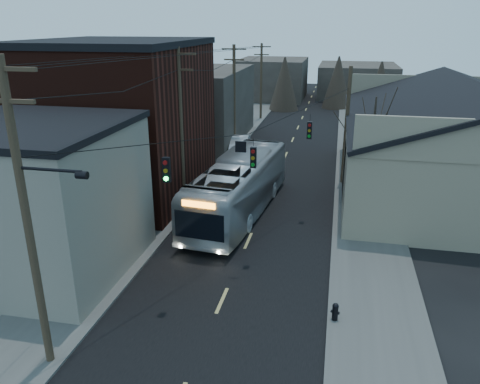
# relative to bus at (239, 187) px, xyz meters

# --- Properties ---
(road_surface) EXTENTS (9.00, 110.00, 0.02)m
(road_surface) POSITION_rel_bus_xyz_m (1.32, 12.27, -1.79)
(road_surface) COLOR black
(road_surface) RESTS_ON ground
(sidewalk_left) EXTENTS (4.00, 110.00, 0.12)m
(sidewalk_left) POSITION_rel_bus_xyz_m (-5.18, 12.27, -1.74)
(sidewalk_left) COLOR #474744
(sidewalk_left) RESTS_ON ground
(sidewalk_right) EXTENTS (4.00, 110.00, 0.12)m
(sidewalk_right) POSITION_rel_bus_xyz_m (7.82, 12.27, -1.74)
(sidewalk_right) COLOR #474744
(sidewalk_right) RESTS_ON ground
(building_clapboard) EXTENTS (8.00, 8.00, 7.00)m
(building_clapboard) POSITION_rel_bus_xyz_m (-7.68, -8.73, 1.70)
(building_clapboard) COLOR slate
(building_clapboard) RESTS_ON ground
(building_brick) EXTENTS (10.00, 12.00, 10.00)m
(building_brick) POSITION_rel_bus_xyz_m (-8.68, 2.27, 3.20)
(building_brick) COLOR black
(building_brick) RESTS_ON ground
(building_left_far) EXTENTS (9.00, 14.00, 7.00)m
(building_left_far) POSITION_rel_bus_xyz_m (-8.18, 18.27, 1.70)
(building_left_far) COLOR #332D29
(building_left_far) RESTS_ON ground
(warehouse) EXTENTS (16.16, 20.60, 7.73)m
(warehouse) POSITION_rel_bus_xyz_m (14.32, 7.27, 0.90)
(warehouse) COLOR gray
(warehouse) RESTS_ON ground
(building_far_left) EXTENTS (10.00, 12.00, 6.00)m
(building_far_left) POSITION_rel_bus_xyz_m (-4.68, 47.27, 1.20)
(building_far_left) COLOR #332D29
(building_far_left) RESTS_ON ground
(building_far_right) EXTENTS (12.00, 14.00, 5.00)m
(building_far_right) POSITION_rel_bus_xyz_m (8.32, 52.27, 0.70)
(building_far_right) COLOR #332D29
(building_far_right) RESTS_ON ground
(bare_tree) EXTENTS (0.40, 0.40, 7.20)m
(bare_tree) POSITION_rel_bus_xyz_m (7.82, 2.27, 1.80)
(bare_tree) COLOR black
(bare_tree) RESTS_ON ground
(utility_lines) EXTENTS (11.24, 45.28, 10.50)m
(utility_lines) POSITION_rel_bus_xyz_m (-1.79, 6.41, 3.16)
(utility_lines) COLOR #382B1E
(utility_lines) RESTS_ON ground
(bus) EXTENTS (4.34, 13.13, 3.59)m
(bus) POSITION_rel_bus_xyz_m (0.00, 0.00, 0.00)
(bus) COLOR #9DA3A8
(bus) RESTS_ON ground
(parked_car) EXTENTS (2.04, 4.68, 1.50)m
(parked_car) POSITION_rel_bus_xyz_m (-2.98, 14.39, -1.05)
(parked_car) COLOR #B8BAC0
(parked_car) RESTS_ON ground
(fire_hydrant) EXTENTS (0.37, 0.26, 0.75)m
(fire_hydrant) POSITION_rel_bus_xyz_m (6.11, -10.29, -1.27)
(fire_hydrant) COLOR black
(fire_hydrant) RESTS_ON sidewalk_right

